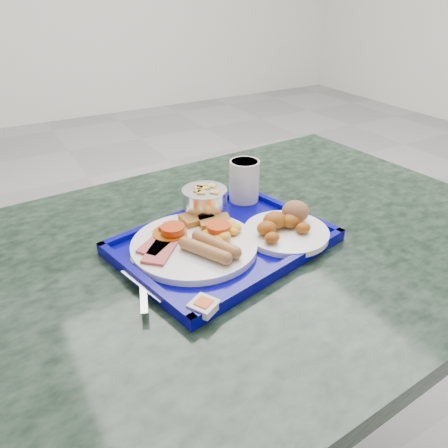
% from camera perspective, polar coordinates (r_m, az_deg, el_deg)
% --- Properties ---
extents(floor, '(6.00, 6.00, 0.00)m').
position_cam_1_polar(floor, '(2.57, 4.94, -1.24)').
color(floor, gray).
rests_on(floor, ground).
extents(table, '(1.38, 0.97, 0.82)m').
position_cam_1_polar(table, '(1.04, 0.83, -12.42)').
color(table, slate).
rests_on(table, floor).
extents(tray, '(0.47, 0.38, 0.02)m').
position_cam_1_polar(tray, '(0.90, 0.00, -2.53)').
color(tray, '#050287').
rests_on(tray, table).
extents(main_plate, '(0.25, 0.25, 0.04)m').
position_cam_1_polar(main_plate, '(0.87, -3.56, -2.25)').
color(main_plate, white).
rests_on(main_plate, tray).
extents(bread_plate, '(0.18, 0.18, 0.06)m').
position_cam_1_polar(bread_plate, '(0.92, 8.11, -0.25)').
color(bread_plate, white).
rests_on(bread_plate, tray).
extents(fruit_bowl, '(0.10, 0.10, 0.07)m').
position_cam_1_polar(fruit_bowl, '(0.97, -2.56, 3.38)').
color(fruit_bowl, silver).
rests_on(fruit_bowl, tray).
extents(juice_cup, '(0.07, 0.07, 0.10)m').
position_cam_1_polar(juice_cup, '(1.04, 2.65, 5.84)').
color(juice_cup, silver).
rests_on(juice_cup, tray).
extents(spoon, '(0.06, 0.16, 0.01)m').
position_cam_1_polar(spoon, '(0.83, -11.17, -5.51)').
color(spoon, silver).
rests_on(spoon, tray).
extents(knife, '(0.07, 0.17, 0.00)m').
position_cam_1_polar(knife, '(0.79, -10.54, -7.48)').
color(knife, silver).
rests_on(knife, tray).
extents(jam_packet, '(0.06, 0.06, 0.02)m').
position_cam_1_polar(jam_packet, '(0.72, -2.66, -10.65)').
color(jam_packet, silver).
rests_on(jam_packet, tray).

